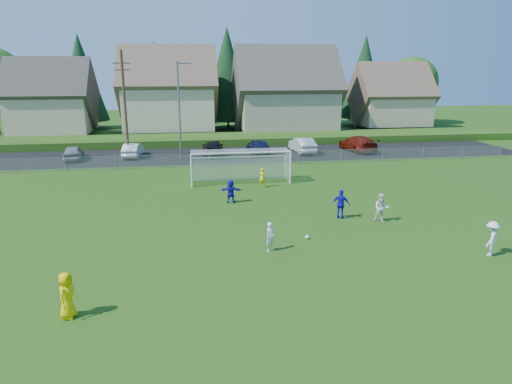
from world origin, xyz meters
TOP-DOWN VIEW (x-y plane):
  - ground at (0.00, 0.00)m, footprint 160.00×160.00m
  - asphalt_lot at (0.00, 27.50)m, footprint 60.00×60.00m
  - grass_embankment at (0.00, 35.00)m, footprint 70.00×6.00m
  - soccer_ball at (1.98, 3.71)m, footprint 0.22×0.22m
  - referee at (-8.18, -2.36)m, footprint 0.74×0.94m
  - player_white_a at (-0.14, 2.48)m, footprint 0.62×0.57m
  - player_white_b at (6.76, 5.69)m, footprint 0.96×0.86m
  - player_white_c at (9.86, 0.45)m, footprint 1.20×1.15m
  - player_blue_a at (4.74, 6.63)m, footprint 1.07×0.87m
  - player_blue_b at (-1.23, 10.73)m, footprint 1.47×0.74m
  - goalkeeper at (1.41, 14.29)m, footprint 0.59×0.46m
  - car_a at (-14.55, 27.07)m, footprint 2.00×4.11m
  - car_b at (-9.15, 27.68)m, footprint 1.74×4.22m
  - car_d at (-1.39, 27.25)m, footprint 2.15×5.06m
  - car_e at (3.16, 27.42)m, footprint 2.14×4.60m
  - car_f at (7.71, 27.46)m, footprint 1.95×4.79m
  - car_g at (13.64, 27.43)m, footprint 2.82×5.74m
  - soccer_goal at (0.00, 16.05)m, footprint 7.42×1.90m
  - chainlink_fence at (0.00, 22.00)m, footprint 52.06×0.06m
  - streetlight at (-4.45, 26.00)m, footprint 1.38×0.18m
  - utility_pole at (-9.50, 27.00)m, footprint 1.60×0.26m
  - houses_row at (1.97, 42.46)m, footprint 53.90×11.45m
  - tree_row at (1.04, 48.74)m, footprint 65.98×12.36m

SIDE VIEW (x-z plane):
  - ground at x=0.00m, z-range 0.00..0.00m
  - asphalt_lot at x=0.00m, z-range 0.01..0.01m
  - soccer_ball at x=1.98m, z-range 0.00..0.22m
  - grass_embankment at x=0.00m, z-range 0.00..0.80m
  - chainlink_fence at x=0.00m, z-range 0.03..1.23m
  - car_a at x=-14.55m, z-range 0.00..1.35m
  - car_b at x=-9.15m, z-range 0.00..1.36m
  - player_white_a at x=-0.14m, z-range 0.00..1.42m
  - goalkeeper at x=1.41m, z-range 0.00..1.44m
  - car_d at x=-1.39m, z-range 0.00..1.46m
  - player_blue_b at x=-1.23m, z-range 0.00..1.51m
  - car_e at x=3.16m, z-range 0.00..1.53m
  - car_f at x=7.71m, z-range 0.00..1.55m
  - car_g at x=13.64m, z-range 0.00..1.61m
  - player_white_c at x=9.86m, z-range 0.00..1.64m
  - player_white_b at x=6.76m, z-range 0.00..1.64m
  - referee at x=-8.18m, z-range 0.00..1.68m
  - player_blue_a at x=4.74m, z-range 0.00..1.70m
  - soccer_goal at x=0.00m, z-range 0.38..2.88m
  - streetlight at x=-4.45m, z-range 0.34..9.34m
  - utility_pole at x=-9.50m, z-range 0.15..10.15m
  - tree_row at x=1.04m, z-range 0.01..13.81m
  - houses_row at x=1.97m, z-range 0.69..13.97m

